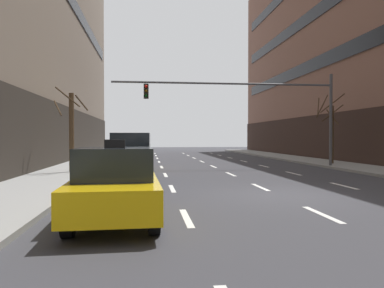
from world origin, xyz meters
TOP-DOWN VIEW (x-y plane):
  - ground_plane at (0.00, 0.00)m, footprint 120.00×120.00m
  - sidewalk_left at (-8.18, 0.00)m, footprint 3.28×80.00m
  - lane_stripe_l1_s3 at (-3.27, -3.00)m, footprint 0.16×2.00m
  - lane_stripe_l1_s4 at (-3.27, 2.00)m, footprint 0.16×2.00m
  - lane_stripe_l1_s5 at (-3.27, 7.00)m, footprint 0.16×2.00m
  - lane_stripe_l1_s6 at (-3.27, 12.00)m, footprint 0.16×2.00m
  - lane_stripe_l1_s7 at (-3.27, 17.00)m, footprint 0.16×2.00m
  - lane_stripe_l1_s8 at (-3.27, 22.00)m, footprint 0.16×2.00m
  - lane_stripe_l1_s9 at (-3.27, 27.00)m, footprint 0.16×2.00m
  - lane_stripe_l1_s10 at (-3.27, 32.00)m, footprint 0.16×2.00m
  - lane_stripe_l2_s3 at (0.00, -3.00)m, footprint 0.16×2.00m
  - lane_stripe_l2_s4 at (0.00, 2.00)m, footprint 0.16×2.00m
  - lane_stripe_l2_s5 at (0.00, 7.00)m, footprint 0.16×2.00m
  - lane_stripe_l2_s6 at (0.00, 12.00)m, footprint 0.16×2.00m
  - lane_stripe_l2_s7 at (0.00, 17.00)m, footprint 0.16×2.00m
  - lane_stripe_l2_s8 at (0.00, 22.00)m, footprint 0.16×2.00m
  - lane_stripe_l2_s9 at (0.00, 27.00)m, footprint 0.16×2.00m
  - lane_stripe_l2_s10 at (0.00, 32.00)m, footprint 0.16×2.00m
  - lane_stripe_l3_s4 at (3.27, 2.00)m, footprint 0.16×2.00m
  - lane_stripe_l3_s5 at (3.27, 7.00)m, footprint 0.16×2.00m
  - lane_stripe_l3_s6 at (3.27, 12.00)m, footprint 0.16×2.00m
  - lane_stripe_l3_s7 at (3.27, 17.00)m, footprint 0.16×2.00m
  - lane_stripe_l3_s8 at (3.27, 22.00)m, footprint 0.16×2.00m
  - lane_stripe_l3_s9 at (3.27, 27.00)m, footprint 0.16×2.00m
  - lane_stripe_l3_s10 at (3.27, 32.00)m, footprint 0.16×2.00m
  - car_driving_0 at (-4.80, 4.44)m, footprint 1.85×4.22m
  - taxi_driving_1 at (-4.86, -3.17)m, footprint 1.94×4.38m
  - taxi_driving_2 at (-4.93, 10.59)m, footprint 2.03×4.62m
  - traffic_signal_0 at (2.32, 10.31)m, footprint 13.20×0.35m
  - street_tree_1 at (7.84, 12.06)m, footprint 2.24×1.67m
  - street_tree_2 at (-7.86, 7.61)m, footprint 1.67×1.26m

SIDE VIEW (x-z plane):
  - ground_plane at x=0.00m, z-range 0.00..0.00m
  - lane_stripe_l1_s3 at x=-3.27m, z-range 0.00..0.01m
  - lane_stripe_l1_s4 at x=-3.27m, z-range 0.00..0.01m
  - lane_stripe_l1_s5 at x=-3.27m, z-range 0.00..0.01m
  - lane_stripe_l1_s6 at x=-3.27m, z-range 0.00..0.01m
  - lane_stripe_l1_s7 at x=-3.27m, z-range 0.00..0.01m
  - lane_stripe_l1_s8 at x=-3.27m, z-range 0.00..0.01m
  - lane_stripe_l1_s9 at x=-3.27m, z-range 0.00..0.01m
  - lane_stripe_l1_s10 at x=-3.27m, z-range 0.00..0.01m
  - lane_stripe_l2_s3 at x=0.00m, z-range 0.00..0.01m
  - lane_stripe_l2_s4 at x=0.00m, z-range 0.00..0.01m
  - lane_stripe_l2_s5 at x=0.00m, z-range 0.00..0.01m
  - lane_stripe_l2_s6 at x=0.00m, z-range 0.00..0.01m
  - lane_stripe_l2_s7 at x=0.00m, z-range 0.00..0.01m
  - lane_stripe_l2_s8 at x=0.00m, z-range 0.00..0.01m
  - lane_stripe_l2_s9 at x=0.00m, z-range 0.00..0.01m
  - lane_stripe_l2_s10 at x=0.00m, z-range 0.00..0.01m
  - lane_stripe_l3_s4 at x=3.27m, z-range 0.00..0.01m
  - lane_stripe_l3_s5 at x=3.27m, z-range 0.00..0.01m
  - lane_stripe_l3_s6 at x=3.27m, z-range 0.00..0.01m
  - lane_stripe_l3_s7 at x=3.27m, z-range 0.00..0.01m
  - lane_stripe_l3_s8 at x=3.27m, z-range 0.00..0.01m
  - lane_stripe_l3_s9 at x=3.27m, z-range 0.00..0.01m
  - lane_stripe_l3_s10 at x=3.27m, z-range 0.00..0.01m
  - sidewalk_left at x=-8.18m, z-range 0.00..0.14m
  - taxi_driving_1 at x=-4.86m, z-range -0.10..1.70m
  - taxi_driving_2 at x=-4.93m, z-range -0.10..1.79m
  - car_driving_0 at x=-4.80m, z-range 0.00..2.02m
  - street_tree_2 at x=-7.86m, z-range 0.14..4.27m
  - street_tree_1 at x=7.84m, z-range -0.08..4.56m
  - traffic_signal_0 at x=2.32m, z-range 1.29..6.84m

